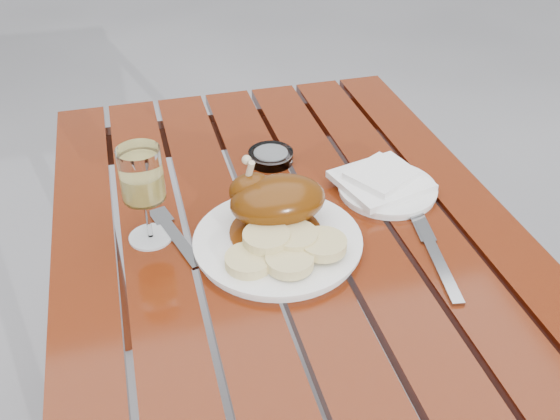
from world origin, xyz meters
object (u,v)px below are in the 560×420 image
object	(u,v)px
table	(291,381)
side_plate	(387,189)
dinner_plate	(278,242)
ashtray	(271,157)
wine_glass	(145,196)

from	to	relation	value
table	side_plate	size ratio (longest dim) A/B	6.43
side_plate	table	bearing A→B (deg)	-157.01
table	side_plate	xyz separation A→B (m)	(0.21, 0.09, 0.38)
table	dinner_plate	size ratio (longest dim) A/B	4.24
side_plate	dinner_plate	bearing A→B (deg)	-156.88
table	ashtray	distance (m)	0.46
dinner_plate	ashtray	distance (m)	0.28
table	side_plate	bearing A→B (deg)	22.99
dinner_plate	ashtray	xyz separation A→B (m)	(0.06, 0.27, 0.00)
wine_glass	ashtray	world-z (taller)	wine_glass
ashtray	wine_glass	bearing A→B (deg)	-143.78
wine_glass	dinner_plate	bearing A→B (deg)	-21.01
table	ashtray	world-z (taller)	ashtray
table	side_plate	world-z (taller)	side_plate
table	dinner_plate	distance (m)	0.39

